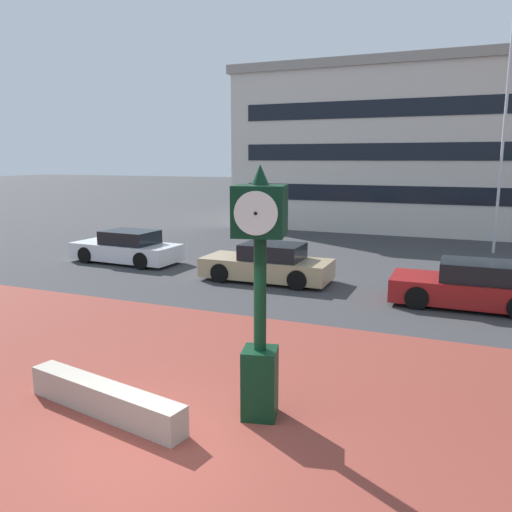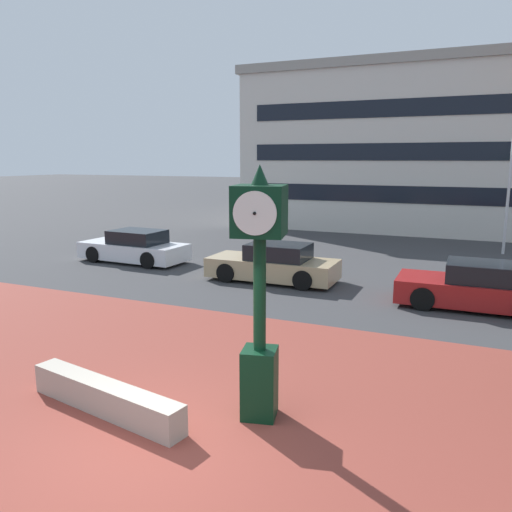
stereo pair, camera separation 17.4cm
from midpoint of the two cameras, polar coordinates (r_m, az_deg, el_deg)
name	(u,v)px [view 1 (the left image)]	position (r m, az deg, el deg)	size (l,w,h in m)	color
ground_plane	(151,450)	(7.86, -12.36, -20.46)	(200.00, 200.00, 0.00)	#38383A
plaza_brick_paving	(191,414)	(8.68, -7.91, -17.05)	(44.00, 10.27, 0.01)	brown
planter_wall	(104,399)	(8.87, -17.13, -15.05)	(3.20, 0.40, 0.50)	#ADA393
street_clock	(260,283)	(7.76, -0.19, -3.02)	(0.90, 0.93, 3.97)	black
car_street_near	(268,264)	(17.11, 1.05, -0.93)	(4.33, 1.83, 1.28)	tan
car_street_far	(469,286)	(15.31, 22.40, -3.16)	(4.09, 1.90, 1.28)	maroon
car_street_distant	(127,248)	(20.85, -14.43, 0.85)	(4.45, 1.98, 1.28)	silver
flagpole_primary	(511,114)	(24.32, 26.38, 14.06)	(1.73, 0.14, 9.87)	silver
civic_building	(437,149)	(34.68, 19.42, 11.23)	(22.58, 14.01, 9.33)	beige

